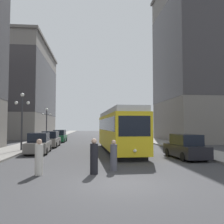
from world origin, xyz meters
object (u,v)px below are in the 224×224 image
at_px(parked_car_left_mid, 60,136).
at_px(parked_car_right_far, 186,147).
at_px(lamp_post_left_far, 47,119).
at_px(transit_bus, 124,129).
at_px(pedestrian_crossing_near, 39,158).
at_px(parked_car_left_near, 39,144).
at_px(pedestrian_on_sidewalk, 114,156).
at_px(parked_car_left_far, 50,140).
at_px(pedestrian_crossing_far, 94,157).
at_px(lamp_post_left_near, 22,112).
at_px(streetcar, 118,129).

bearing_deg(parked_car_left_mid, parked_car_right_far, -57.54).
relative_size(parked_car_left_mid, lamp_post_left_far, 0.96).
bearing_deg(parked_car_right_far, transit_bus, -90.61).
bearing_deg(pedestrian_crossing_near, parked_car_left_near, 22.99).
bearing_deg(pedestrian_on_sidewalk, parked_car_left_far, 68.07).
xyz_separation_m(parked_car_left_far, pedestrian_crossing_far, (4.81, -15.91, -0.00)).
xyz_separation_m(transit_bus, lamp_post_left_near, (-12.52, -18.18, 1.79)).
relative_size(parked_car_left_far, lamp_post_left_far, 0.96).
relative_size(parked_car_right_far, pedestrian_on_sidewalk, 2.74).
bearing_deg(transit_bus, lamp_post_left_far, -155.03).
relative_size(parked_car_left_mid, parked_car_left_far, 1.00).
bearing_deg(streetcar, pedestrian_crossing_near, -119.19).
distance_m(parked_car_left_far, lamp_post_left_near, 6.02).
bearing_deg(parked_car_left_mid, parked_car_left_far, -89.23).
xyz_separation_m(lamp_post_left_near, lamp_post_left_far, (-0.00, 12.84, -0.32)).
xyz_separation_m(parked_car_left_near, pedestrian_on_sidewalk, (5.91, -8.81, -0.06)).
xyz_separation_m(pedestrian_crossing_near, pedestrian_crossing_far, (2.76, -0.01, 0.00)).
bearing_deg(parked_car_left_near, parked_car_left_far, 86.86).
bearing_deg(lamp_post_left_far, pedestrian_on_sidewalk, -71.24).
distance_m(transit_bus, pedestrian_on_sidewalk, 28.74).
bearing_deg(streetcar, parked_car_left_near, -176.58).
xyz_separation_m(pedestrian_on_sidewalk, lamp_post_left_far, (-7.81, 22.99, 2.63)).
relative_size(streetcar, parked_car_left_near, 2.97).
bearing_deg(streetcar, parked_car_right_far, -52.31).
bearing_deg(parked_car_left_mid, pedestrian_crossing_near, -84.37).
xyz_separation_m(pedestrian_crossing_near, lamp_post_left_near, (-3.95, 10.98, 2.90)).
bearing_deg(parked_car_left_mid, transit_bus, 26.12).
distance_m(parked_car_left_near, parked_car_left_far, 6.26).
bearing_deg(lamp_post_left_near, parked_car_left_near, -35.14).
height_order(parked_car_left_far, pedestrian_crossing_far, parked_car_left_far).
relative_size(transit_bus, parked_car_right_far, 2.81).
bearing_deg(parked_car_left_mid, parked_car_left_near, -89.23).
xyz_separation_m(transit_bus, parked_car_left_far, (-10.62, -13.25, -1.10)).
height_order(parked_car_left_near, lamp_post_left_far, lamp_post_left_far).
distance_m(lamp_post_left_near, lamp_post_left_far, 12.84).
relative_size(streetcar, lamp_post_left_far, 2.86).
bearing_deg(parked_car_left_near, pedestrian_crossing_near, -81.10).
distance_m(streetcar, lamp_post_left_far, 16.35).
height_order(parked_car_left_mid, pedestrian_crossing_far, parked_car_left_mid).
xyz_separation_m(streetcar, lamp_post_left_far, (-9.21, 13.44, 1.32)).
bearing_deg(pedestrian_crossing_near, transit_bus, -5.40).
height_order(streetcar, parked_car_left_far, streetcar).
bearing_deg(parked_car_right_far, lamp_post_left_near, -26.77).
bearing_deg(pedestrian_on_sidewalk, parked_car_right_far, -7.56).
bearing_deg(lamp_post_left_near, pedestrian_crossing_far, -58.58).
height_order(lamp_post_left_near, lamp_post_left_far, lamp_post_left_near).
distance_m(parked_car_left_far, pedestrian_on_sidewalk, 16.19).
bearing_deg(pedestrian_on_sidewalk, parked_car_left_mid, 60.90).
bearing_deg(transit_bus, parked_car_left_mid, -152.78).
height_order(streetcar, parked_car_left_mid, streetcar).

